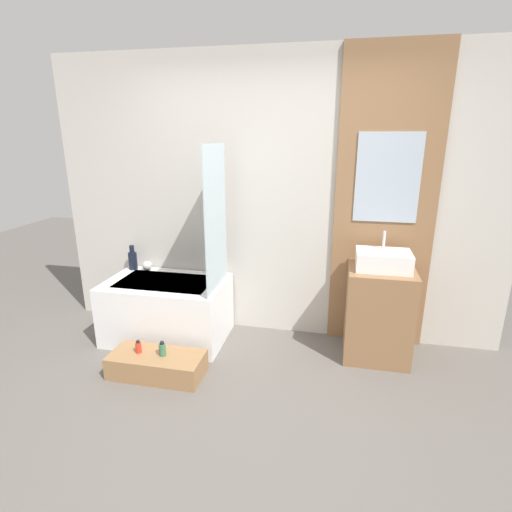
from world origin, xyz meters
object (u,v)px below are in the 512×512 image
object	(u,v)px
bathtub	(167,309)
bottle_soap_secondary	(162,349)
sink	(383,260)
vase_tall_dark	(133,260)
wooden_step_bench	(157,364)
vase_round_light	(147,266)
bottle_soap_primary	(138,347)

from	to	relation	value
bathtub	bottle_soap_secondary	size ratio (longest dim) A/B	9.10
sink	vase_tall_dark	distance (m)	2.40
sink	vase_tall_dark	bearing A→B (deg)	175.64
bathtub	bottle_soap_secondary	xyz separation A→B (m)	(0.23, -0.61, -0.05)
bathtub	wooden_step_bench	world-z (taller)	bathtub
bathtub	bottle_soap_secondary	distance (m)	0.66
wooden_step_bench	bathtub	bearing A→B (deg)	105.53
vase_round_light	wooden_step_bench	bearing A→B (deg)	-61.26
sink	bottle_soap_secondary	size ratio (longest dim) A/B	3.63
wooden_step_bench	bottle_soap_primary	distance (m)	0.21
bottle_soap_primary	bathtub	bearing A→B (deg)	91.74
wooden_step_bench	bottle_soap_secondary	size ratio (longest dim) A/B	6.24
wooden_step_bench	bottle_soap_secondary	world-z (taller)	bottle_soap_secondary
vase_tall_dark	bottle_soap_primary	bearing A→B (deg)	-61.21
bathtub	vase_tall_dark	xyz separation A→B (m)	(-0.46, 0.26, 0.39)
vase_round_light	bottle_soap_secondary	bearing A→B (deg)	-58.45
bathtub	vase_round_light	xyz separation A→B (m)	(-0.31, 0.25, 0.33)
bottle_soap_primary	vase_tall_dark	bearing A→B (deg)	118.79
wooden_step_bench	vase_tall_dark	distance (m)	1.23
vase_tall_dark	vase_round_light	bearing A→B (deg)	-2.22
sink	bottle_soap_primary	distance (m)	2.13
vase_tall_dark	vase_round_light	size ratio (longest dim) A/B	2.56
wooden_step_bench	bottle_soap_primary	bearing A→B (deg)	180.00
sink	bottle_soap_primary	size ratio (longest dim) A/B	4.13
vase_tall_dark	wooden_step_bench	bearing A→B (deg)	-54.12
sink	bottle_soap_primary	world-z (taller)	sink
bathtub	bottle_soap_secondary	world-z (taller)	bathtub
bottle_soap_secondary	vase_tall_dark	bearing A→B (deg)	128.26
sink	vase_round_light	xyz separation A→B (m)	(-2.23, 0.18, -0.26)
bottle_soap_primary	sink	bearing A→B (deg)	19.98
bathtub	bottle_soap_primary	xyz separation A→B (m)	(0.02, -0.61, -0.06)
bottle_soap_primary	bottle_soap_secondary	xyz separation A→B (m)	(0.21, 0.00, 0.01)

